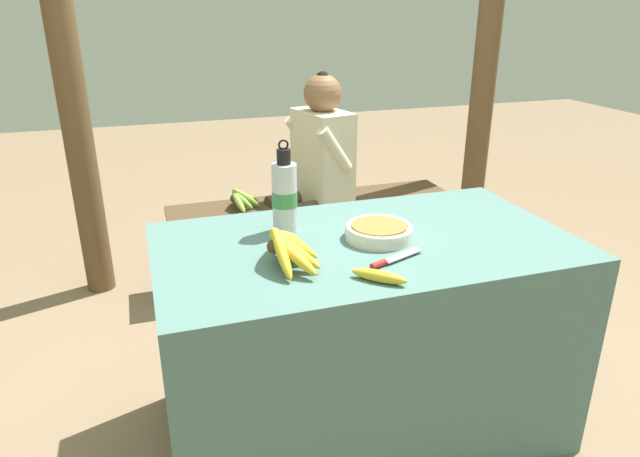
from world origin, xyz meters
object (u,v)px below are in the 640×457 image
at_px(wooden_bench, 313,214).
at_px(banana_bunch_green, 241,198).
at_px(banana_bunch_ripe, 287,244).
at_px(support_post_near, 66,63).
at_px(knife, 389,260).
at_px(seated_vendor, 315,165).
at_px(serving_bowl, 378,230).
at_px(support_post_far, 487,51).
at_px(water_bottle, 285,196).
at_px(loose_banana_front, 379,276).

distance_m(wooden_bench, banana_bunch_green, 0.42).
bearing_deg(banana_bunch_ripe, support_post_near, 113.16).
relative_size(knife, seated_vendor, 0.17).
bearing_deg(knife, support_post_near, 98.91).
bearing_deg(serving_bowl, banana_bunch_green, 101.01).
xyz_separation_m(seated_vendor, support_post_far, (1.15, 0.27, 0.53)).
relative_size(water_bottle, banana_bunch_green, 1.17).
bearing_deg(knife, support_post_far, 29.28).
bearing_deg(loose_banana_front, serving_bowl, 67.13).
bearing_deg(support_post_near, wooden_bench, -10.95).
bearing_deg(support_post_far, loose_banana_front, -129.42).
xyz_separation_m(loose_banana_front, banana_bunch_green, (-0.12, 1.52, -0.25)).
relative_size(serving_bowl, support_post_near, 0.09).
xyz_separation_m(serving_bowl, banana_bunch_green, (-0.24, 1.23, -0.26)).
xyz_separation_m(loose_banana_front, support_post_near, (-0.88, 1.74, 0.43)).
height_order(loose_banana_front, wooden_bench, loose_banana_front).
distance_m(serving_bowl, loose_banana_front, 0.32).
bearing_deg(wooden_bench, serving_bowl, -97.24).
height_order(support_post_near, support_post_far, same).
height_order(knife, banana_bunch_green, knife).
distance_m(serving_bowl, banana_bunch_green, 1.28).
bearing_deg(seated_vendor, loose_banana_front, 65.54).
relative_size(loose_banana_front, seated_vendor, 0.12).
height_order(banana_bunch_ripe, support_post_near, support_post_near).
distance_m(water_bottle, wooden_bench, 1.26).
bearing_deg(water_bottle, wooden_bench, 68.19).
bearing_deg(knife, serving_bowl, 55.20).
distance_m(loose_banana_front, knife, 0.13).
relative_size(serving_bowl, loose_banana_front, 1.55).
distance_m(knife, banana_bunch_green, 1.45).
distance_m(banana_bunch_green, support_post_far, 1.71).
relative_size(serving_bowl, wooden_bench, 0.14).
bearing_deg(water_bottle, knife, -56.08).
height_order(banana_bunch_green, support_post_near, support_post_near).
xyz_separation_m(banana_bunch_green, support_post_near, (-0.76, 0.23, 0.68)).
relative_size(serving_bowl, banana_bunch_green, 0.82).
bearing_deg(support_post_near, loose_banana_front, -63.33).
height_order(banana_bunch_ripe, support_post_far, support_post_far).
distance_m(water_bottle, seated_vendor, 1.14).
distance_m(banana_bunch_ripe, seated_vendor, 1.38).
relative_size(loose_banana_front, knife, 0.72).
distance_m(wooden_bench, support_post_far, 1.43).
bearing_deg(support_post_far, seated_vendor, -167.00).
distance_m(banana_bunch_ripe, wooden_bench, 1.48).
distance_m(support_post_near, support_post_far, 2.31).
bearing_deg(support_post_near, banana_bunch_ripe, -66.84).
bearing_deg(banana_bunch_ripe, knife, -17.95).
height_order(banana_bunch_ripe, water_bottle, water_bottle).
height_order(serving_bowl, wooden_bench, serving_bowl).
height_order(seated_vendor, support_post_near, support_post_near).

